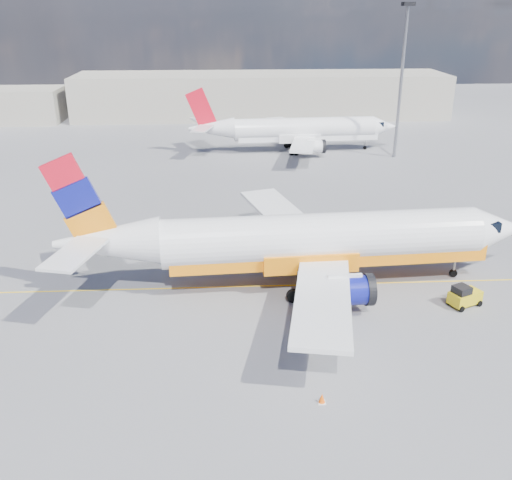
{
  "coord_description": "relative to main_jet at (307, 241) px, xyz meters",
  "views": [
    {
      "loc": [
        -2.15,
        -36.27,
        20.21
      ],
      "look_at": [
        0.07,
        3.9,
        3.5
      ],
      "focal_mm": 40.0,
      "sensor_mm": 36.0,
      "label": 1
    }
  ],
  "objects": [
    {
      "name": "ground",
      "position": [
        -3.84,
        -3.06,
        -3.68
      ],
      "size": [
        240.0,
        240.0,
        0.0
      ],
      "primitive_type": "plane",
      "color": "#5B5B60",
      "rests_on": "ground"
    },
    {
      "name": "taxi_line",
      "position": [
        -3.84,
        -0.06,
        -3.67
      ],
      "size": [
        70.0,
        0.15,
        0.01
      ],
      "primitive_type": "cube",
      "color": "yellow",
      "rests_on": "ground"
    },
    {
      "name": "terminal_main",
      "position": [
        1.16,
        71.94,
        0.32
      ],
      "size": [
        70.0,
        14.0,
        8.0
      ],
      "primitive_type": "cube",
      "color": "#B3AC9A",
      "rests_on": "ground"
    },
    {
      "name": "main_jet",
      "position": [
        0.0,
        0.0,
        0.0
      ],
      "size": [
        36.39,
        28.73,
        11.03
      ],
      "rotation": [
        0.0,
        0.0,
        0.06
      ],
      "color": "white",
      "rests_on": "ground"
    },
    {
      "name": "second_jet",
      "position": [
        4.67,
        43.18,
        -0.53
      ],
      "size": [
        31.15,
        24.6,
        9.44
      ],
      "rotation": [
        0.0,
        0.0,
        0.06
      ],
      "color": "white",
      "rests_on": "ground"
    },
    {
      "name": "gse_tug",
      "position": [
        10.98,
        -3.93,
        -2.9
      ],
      "size": [
        2.61,
        2.21,
        1.64
      ],
      "rotation": [
        0.0,
        0.0,
        0.43
      ],
      "color": "black",
      "rests_on": "ground"
    },
    {
      "name": "traffic_cone",
      "position": [
        -1.0,
        -14.16,
        -3.39
      ],
      "size": [
        0.43,
        0.43,
        0.6
      ],
      "color": "white",
      "rests_on": "ground"
    },
    {
      "name": "floodlight_mast",
      "position": [
        18.03,
        38.96,
        8.57
      ],
      "size": [
        1.49,
        1.49,
        20.44
      ],
      "color": "gray",
      "rests_on": "ground"
    }
  ]
}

